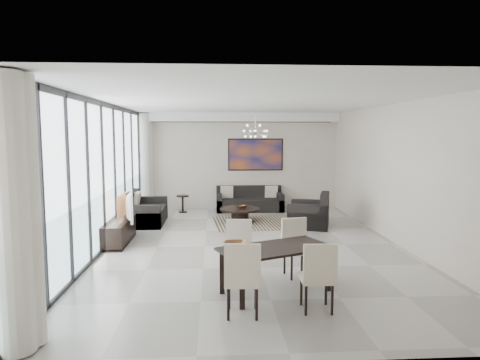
{
  "coord_description": "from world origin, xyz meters",
  "views": [
    {
      "loc": [
        -0.77,
        -8.49,
        2.26
      ],
      "look_at": [
        -0.19,
        0.96,
        1.25
      ],
      "focal_mm": 32.0,
      "sensor_mm": 36.0,
      "label": 1
    }
  ],
  "objects": [
    {
      "name": "dining_chair_se",
      "position": [
        0.54,
        -3.33,
        0.53
      ],
      "size": [
        0.43,
        0.43,
        0.92
      ],
      "color": "beige",
      "rests_on": "floor"
    },
    {
      "name": "tv_console",
      "position": [
        -2.76,
        0.41,
        0.24
      ],
      "size": [
        0.43,
        1.52,
        0.47
      ],
      "primitive_type": "cube",
      "color": "black",
      "rests_on": "floor"
    },
    {
      "name": "soffit",
      "position": [
        0.0,
        4.3,
        2.77
      ],
      "size": [
        5.98,
        0.4,
        0.26
      ],
      "primitive_type": "cube",
      "color": "white",
      "rests_on": "room_shell"
    },
    {
      "name": "television",
      "position": [
        -2.6,
        0.44,
        0.77
      ],
      "size": [
        0.32,
        1.02,
        0.59
      ],
      "primitive_type": "imported",
      "rotation": [
        0.0,
        0.0,
        1.76
      ],
      "color": "gray",
      "rests_on": "tv_console"
    },
    {
      "name": "dining_table",
      "position": [
        0.11,
        -2.58,
        0.57
      ],
      "size": [
        1.77,
        1.37,
        0.66
      ],
      "color": "black",
      "rests_on": "floor"
    },
    {
      "name": "loveseat",
      "position": [
        -2.55,
        2.38,
        0.27
      ],
      "size": [
        0.91,
        1.62,
        0.81
      ],
      "color": "black",
      "rests_on": "floor"
    },
    {
      "name": "dining_chair_sw",
      "position": [
        -0.43,
        -3.42,
        0.55
      ],
      "size": [
        0.47,
        0.47,
        0.96
      ],
      "color": "beige",
      "rests_on": "floor"
    },
    {
      "name": "armchair",
      "position": [
        1.59,
        1.71,
        0.29
      ],
      "size": [
        1.2,
        1.23,
        0.84
      ],
      "color": "black",
      "rests_on": "floor"
    },
    {
      "name": "bowl_dining",
      "position": [
        -0.47,
        -2.58,
        0.7
      ],
      "size": [
        0.35,
        0.35,
        0.08
      ],
      "primitive_type": "imported",
      "rotation": [
        0.0,
        0.0,
        0.04
      ],
      "color": "brown",
      "rests_on": "dining_table"
    },
    {
      "name": "room_shell",
      "position": [
        0.46,
        0.0,
        1.45
      ],
      "size": [
        6.0,
        9.0,
        2.9
      ],
      "color": "#A8A39B",
      "rests_on": "ground"
    },
    {
      "name": "bowl_coffee",
      "position": [
        -0.06,
        2.4,
        0.4
      ],
      "size": [
        0.25,
        0.25,
        0.07
      ],
      "primitive_type": "imported",
      "rotation": [
        0.0,
        0.0,
        0.08
      ],
      "color": "brown",
      "rests_on": "coffee_table"
    },
    {
      "name": "painting",
      "position": [
        0.5,
        4.47,
        1.65
      ],
      "size": [
        1.68,
        0.04,
        0.98
      ],
      "primitive_type": "cube",
      "color": "#B14D18",
      "rests_on": "room_shell"
    },
    {
      "name": "side_table",
      "position": [
        -1.69,
        3.89,
        0.33
      ],
      "size": [
        0.36,
        0.36,
        0.5
      ],
      "color": "black",
      "rests_on": "floor"
    },
    {
      "name": "rug",
      "position": [
        0.45,
        2.26,
        0.01
      ],
      "size": [
        2.55,
        2.04,
        0.01
      ],
      "primitive_type": "cube",
      "rotation": [
        0.0,
        0.0,
        0.08
      ],
      "color": "black",
      "rests_on": "floor"
    },
    {
      "name": "coffee_table",
      "position": [
        -0.1,
        2.37,
        0.21
      ],
      "size": [
        1.04,
        1.04,
        0.36
      ],
      "color": "black",
      "rests_on": "floor"
    },
    {
      "name": "dining_chair_ne",
      "position": [
        0.54,
        -1.83,
        0.52
      ],
      "size": [
        0.49,
        0.49,
        0.91
      ],
      "color": "beige",
      "rests_on": "floor"
    },
    {
      "name": "dining_chair_nw",
      "position": [
        -0.38,
        -1.85,
        0.52
      ],
      "size": [
        0.45,
        0.45,
        0.91
      ],
      "color": "beige",
      "rests_on": "floor"
    },
    {
      "name": "sofa_main",
      "position": [
        0.29,
        4.06,
        0.24
      ],
      "size": [
        1.97,
        0.81,
        0.72
      ],
      "color": "black",
      "rests_on": "floor"
    },
    {
      "name": "chandelier",
      "position": [
        0.3,
        2.5,
        2.35
      ],
      "size": [
        0.66,
        0.66,
        0.71
      ],
      "color": "silver",
      "rests_on": "room_shell"
    },
    {
      "name": "window_wall",
      "position": [
        -2.86,
        0.0,
        1.47
      ],
      "size": [
        0.37,
        8.95,
        2.9
      ],
      "color": "white",
      "rests_on": "floor"
    }
  ]
}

